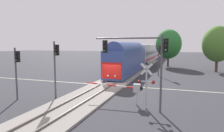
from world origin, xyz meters
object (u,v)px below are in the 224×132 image
Objects in this scene: traffic_signal_median at (56,61)px; traffic_signal_near_left at (17,65)px; crossing_gate_near at (131,88)px; crossing_signal_mast at (146,80)px; traffic_signal_far_side at (160,55)px; maple_right_background at (218,44)px; commuter_train at (146,53)px; traffic_signal_near_right at (141,53)px; elm_centre_background at (169,44)px.

traffic_signal_median reaches higher than traffic_signal_near_left.
traffic_signal_median is (-7.09, -0.41, 2.20)m from crossing_gate_near.
traffic_signal_far_side reaches higher than crossing_signal_mast.
maple_right_background reaches higher than traffic_signal_median.
commuter_train is at bearing 97.03° from crossing_gate_near.
crossing_signal_mast is at bearing -81.02° from commuter_train.
crossing_gate_near is 1.35× the size of crossing_signal_mast.
traffic_signal_near_right is at bearing -89.40° from traffic_signal_far_side.
maple_right_background is at bearing 40.06° from traffic_signal_far_side.
traffic_signal_far_side is (0.85, 16.34, 2.05)m from crossing_gate_near.
traffic_signal_median is at bearing -176.72° from crossing_gate_near.
traffic_signal_median reaches higher than crossing_signal_mast.
maple_right_background is (14.84, -11.90, 2.39)m from commuter_train.
elm_centre_background reaches higher than traffic_signal_near_left.
traffic_signal_near_left reaches higher than crossing_gate_near.
maple_right_background is 1.00× the size of elm_centre_background.
traffic_signal_near_right is at bearing -124.45° from crossing_signal_mast.
elm_centre_background is at bearing 70.11° from traffic_signal_near_left.
crossing_gate_near is 0.61× the size of maple_right_background.
maple_right_background is at bearing -38.73° from commuter_train.
maple_right_background is (10.37, 24.35, 3.72)m from crossing_gate_near.
traffic_signal_near_right reaches higher than traffic_signal_median.
crossing_gate_near is 7.44m from traffic_signal_median.
traffic_signal_near_right is (0.19, -17.64, 0.98)m from traffic_signal_far_side.
traffic_signal_far_side is at bearing -92.70° from elm_centre_background.
traffic_signal_far_side reaches higher than crossing_gate_near.
maple_right_background is (9.52, 8.01, 1.67)m from traffic_signal_far_side.
commuter_train reaches higher than traffic_signal_median.
traffic_signal_median is at bearing -115.36° from traffic_signal_far_side.
elm_centre_background reaches higher than traffic_signal_near_right.
elm_centre_background is at bearing 89.14° from traffic_signal_near_right.
traffic_signal_near_left is at bearing -121.09° from traffic_signal_far_side.
crossing_gate_near is at bearing 150.25° from crossing_signal_mast.
crossing_signal_mast is at bearing -90.23° from elm_centre_background.
traffic_signal_near_right is (8.12, -0.89, 0.83)m from traffic_signal_median.
maple_right_background is (20.55, 26.29, 1.90)m from traffic_signal_near_left.
commuter_train is 38.62m from traffic_signal_near_left.
traffic_signal_median is (-7.94, -16.75, 0.15)m from traffic_signal_far_side.
commuter_train is 36.76m from traffic_signal_median.
traffic_signal_near_right is (1.03, -1.30, 3.03)m from crossing_gate_near.
elm_centre_background reaches higher than traffic_signal_far_side.
maple_right_background is at bearing 54.80° from traffic_signal_median.
traffic_signal_far_side reaches higher than traffic_signal_near_left.
elm_centre_background is at bearing 145.88° from maple_right_background.
commuter_train is 11.69× the size of traffic_signal_far_side.
commuter_train is 37.99m from traffic_signal_near_right.
traffic_signal_near_left is at bearing -128.01° from maple_right_background.
elm_centre_background is at bearing 87.16° from crossing_gate_near.
crossing_gate_near is at bearing -92.96° from traffic_signal_far_side.
traffic_signal_far_side is 14.13m from elm_centre_background.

